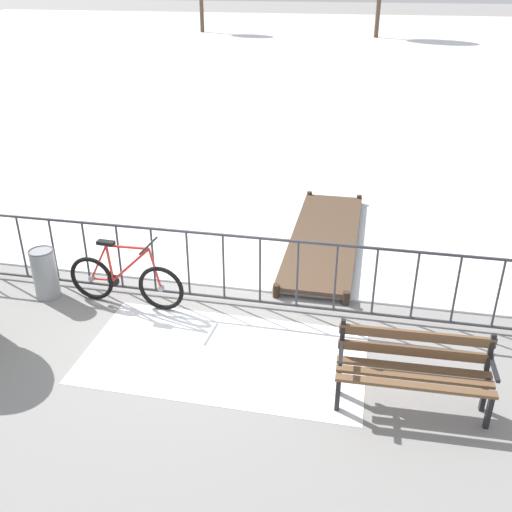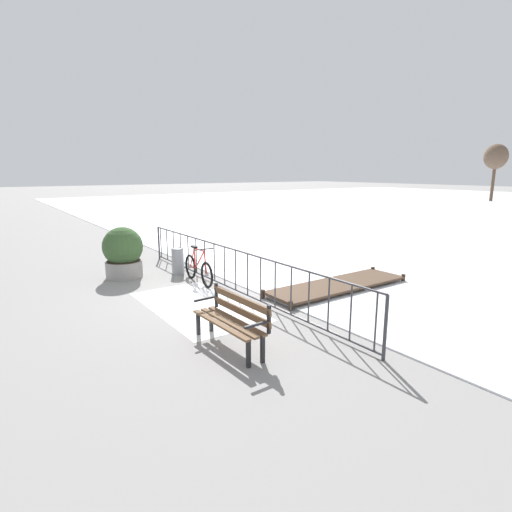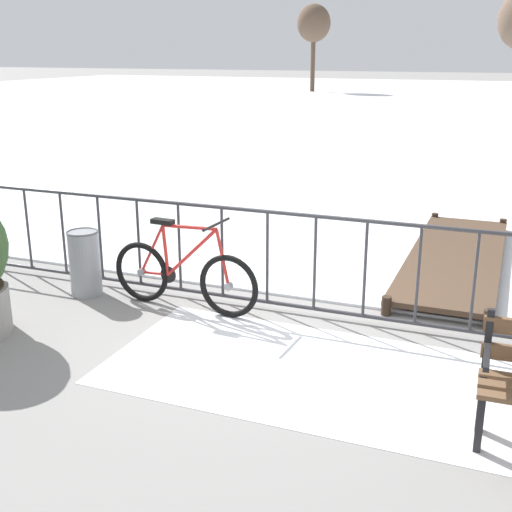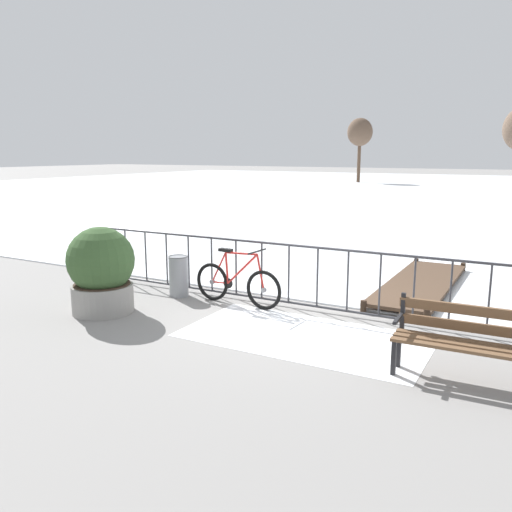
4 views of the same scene
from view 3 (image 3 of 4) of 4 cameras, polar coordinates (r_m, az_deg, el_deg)
ground_plane at (r=6.85m, az=2.96°, el=-4.89°), size 160.00×160.00×0.00m
frozen_pond at (r=34.57m, az=18.75°, el=12.25°), size 80.00×56.00×0.03m
snow_patch at (r=5.66m, az=4.44°, el=-9.95°), size 3.40×1.80×0.01m
railing_fence at (r=6.66m, az=3.03°, el=-0.44°), size 9.06×0.06×1.07m
bicycle_near_railing at (r=6.86m, az=-6.32°, el=-1.68°), size 1.71×0.52×0.97m
trash_bin at (r=7.45m, az=-14.62°, el=-0.56°), size 0.35×0.35×0.73m
wooden_dock at (r=8.62m, az=16.91°, el=-0.07°), size 1.10×3.95×0.20m
tree_far_west at (r=44.21m, az=5.03°, el=19.39°), size 2.12×2.12×5.39m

